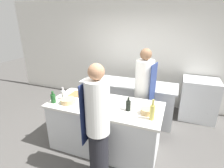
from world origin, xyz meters
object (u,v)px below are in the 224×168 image
at_px(oven_range, 198,99).
at_px(chef_at_prep_near, 98,127).
at_px(bottle_wine, 128,105).
at_px(bowl_wooden_salad, 106,101).
at_px(chef_at_stove, 144,92).
at_px(bowl_prep_small, 98,110).
at_px(cup, 119,99).
at_px(bottle_sauce, 63,94).
at_px(bowl_mixing_large, 68,101).
at_px(bottle_vinegar, 53,98).
at_px(bottle_cooking_oil, 152,112).
at_px(bottle_olive_oil, 94,96).
at_px(stockpot, 95,74).
at_px(bowl_ceramic_blue, 147,111).

bearing_deg(oven_range, chef_at_prep_near, -121.27).
relative_size(bottle_wine, bowl_wooden_salad, 0.91).
xyz_separation_m(chef_at_stove, bowl_wooden_salad, (-0.53, -0.67, 0.03)).
bearing_deg(bowl_prep_small, cup, 67.78).
height_order(bottle_sauce, bowl_mixing_large, bottle_sauce).
xyz_separation_m(bottle_vinegar, bowl_mixing_large, (0.25, 0.08, -0.04)).
relative_size(bowl_prep_small, cup, 2.00).
relative_size(bottle_cooking_oil, bowl_wooden_salad, 1.27).
bearing_deg(bottle_vinegar, chef_at_stove, 36.01).
relative_size(bottle_sauce, bowl_wooden_salad, 0.90).
distance_m(bottle_olive_oil, cup, 0.45).
bearing_deg(stockpot, bottle_sauce, -90.15).
height_order(oven_range, bowl_mixing_large, oven_range).
relative_size(bottle_vinegar, stockpot, 0.91).
xyz_separation_m(chef_at_prep_near, cup, (0.02, 0.85, 0.03)).
xyz_separation_m(oven_range, bottle_olive_oil, (-1.85, -1.75, 0.52)).
bearing_deg(bottle_wine, oven_range, 56.09).
bearing_deg(bowl_ceramic_blue, bottle_wine, 179.50).
height_order(bottle_olive_oil, bottle_cooking_oil, bottle_cooking_oil).
bearing_deg(chef_at_prep_near, bottle_olive_oil, 28.76).
bearing_deg(bottle_sauce, cup, 14.40).
height_order(chef_at_stove, bowl_mixing_large, chef_at_stove).
distance_m(chef_at_stove, bowl_wooden_salad, 0.86).
bearing_deg(bottle_cooking_oil, stockpot, 138.52).
height_order(chef_at_stove, stockpot, chef_at_stove).
bearing_deg(bowl_ceramic_blue, bottle_olive_oil, 176.15).
distance_m(chef_at_prep_near, bowl_wooden_salad, 0.78).
xyz_separation_m(bottle_wine, bottle_sauce, (-1.23, -0.01, -0.00)).
height_order(bottle_vinegar, bowl_mixing_large, bottle_vinegar).
bearing_deg(cup, chef_at_stove, 60.76).
height_order(bottle_wine, bowl_wooden_salad, bottle_wine).
distance_m(bottle_olive_oil, bottle_wine, 0.64).
relative_size(bottle_sauce, bowl_mixing_large, 0.88).
distance_m(bottle_wine, bowl_prep_small, 0.49).
distance_m(bottle_sauce, bowl_mixing_large, 0.21).
height_order(chef_at_prep_near, bowl_wooden_salad, chef_at_prep_near).
bearing_deg(bottle_wine, bottle_cooking_oil, -19.38).
bearing_deg(bottle_sauce, stockpot, 89.85).
relative_size(bottle_vinegar, bowl_mixing_large, 0.83).
relative_size(chef_at_prep_near, chef_at_stove, 1.01).
height_order(bottle_wine, bottle_sauce, bottle_wine).
height_order(bottle_vinegar, bottle_sauce, bottle_sauce).
xyz_separation_m(bottle_wine, bowl_mixing_large, (-1.06, -0.12, -0.05)).
height_order(bottle_wine, stockpot, bottle_wine).
xyz_separation_m(bottle_cooking_oil, bottle_sauce, (-1.63, 0.13, -0.04)).
xyz_separation_m(bowl_ceramic_blue, bowl_wooden_salad, (-0.74, 0.14, -0.02)).
xyz_separation_m(bottle_wine, bottle_cooking_oil, (0.40, -0.14, 0.04)).
height_order(bowl_prep_small, bowl_ceramic_blue, bowl_ceramic_blue).
xyz_separation_m(bottle_olive_oil, stockpot, (-0.59, 1.23, -0.02)).
xyz_separation_m(bottle_wine, cup, (-0.23, 0.25, -0.05)).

